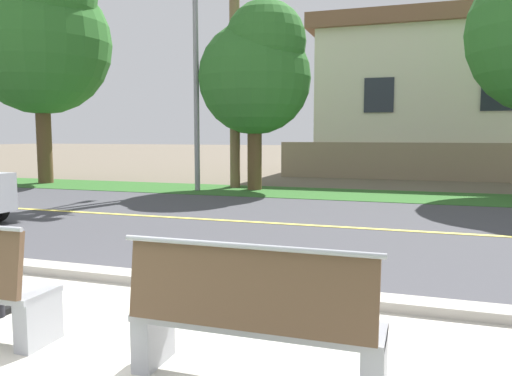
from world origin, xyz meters
The scene contains 12 objects.
ground_plane centered at (0.00, 8.00, 0.00)m, with size 140.00×140.00×0.00m, color #665B4C.
sidewalk_pavement centered at (0.00, 0.40, 0.01)m, with size 44.00×3.60×0.01m, color beige.
curb_edge centered at (0.00, 2.35, 0.06)m, with size 44.00×0.30×0.11m, color #ADA89E.
street_asphalt centered at (0.00, 6.50, 0.00)m, with size 52.00×8.00×0.01m, color #424247.
road_centre_line centered at (0.00, 6.50, 0.01)m, with size 48.00×0.14×0.01m, color #E0CC4C.
far_verge_grass centered at (0.00, 11.60, 0.01)m, with size 48.00×2.80×0.02m, color #2D6026.
bench_right centered at (1.31, 0.51, 0.45)m, with size 1.72×0.48×1.01m.
streetlamp centered at (-4.06, 11.41, 4.01)m, with size 0.24×2.10×7.01m.
shade_tree_far_left centered at (-9.96, 11.61, 5.13)m, with size 4.78×4.78×7.89m.
shade_tree_left centered at (-2.38, 11.90, 3.63)m, with size 3.39×3.39×5.59m.
garden_wall centered at (3.50, 17.11, 0.70)m, with size 13.00×0.36×1.40m, color gray.
house_across_street centered at (2.82, 20.31, 3.24)m, with size 9.82×6.91×6.39m.
Camera 1 is at (2.33, -2.52, 1.68)m, focal length 34.99 mm.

